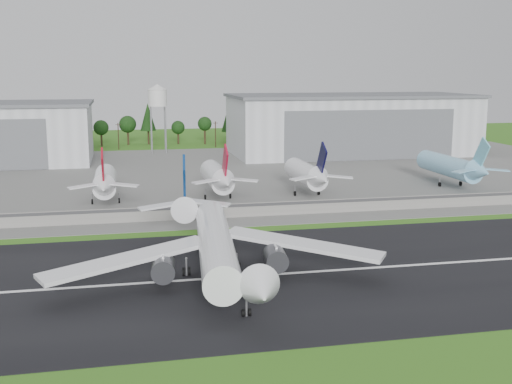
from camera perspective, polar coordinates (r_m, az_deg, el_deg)
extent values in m
plane|color=#296A19|center=(102.20, 0.65, -9.24)|extent=(600.00, 600.00, 0.00)
cube|color=black|center=(111.43, -0.48, -7.49)|extent=(320.00, 60.00, 0.10)
cube|color=white|center=(111.41, -0.48, -7.47)|extent=(220.00, 1.00, 0.02)
cube|color=slate|center=(217.57, -6.26, 1.44)|extent=(320.00, 150.00, 0.10)
cube|color=gray|center=(153.82, -3.82, -1.74)|extent=(240.00, 0.50, 3.50)
cube|color=#38383A|center=(153.27, -3.81, -1.31)|extent=(240.00, 0.12, 0.70)
cube|color=silver|center=(276.92, 8.42, 5.86)|extent=(100.00, 45.00, 24.00)
cube|color=#595B60|center=(276.17, 8.49, 8.47)|extent=(102.00, 47.00, 1.20)
cube|color=#595B60|center=(256.07, 10.17, 4.99)|extent=(70.00, 0.30, 19.68)
cylinder|color=#99999E|center=(277.16, -9.26, 5.43)|extent=(0.50, 0.50, 20.00)
cylinder|color=#99999E|center=(283.47, -8.10, 5.58)|extent=(0.50, 0.50, 20.00)
cylinder|color=silver|center=(279.43, -8.75, 8.26)|extent=(8.00, 8.00, 7.00)
cone|color=silver|center=(279.28, -8.78, 9.22)|extent=(8.40, 8.40, 2.40)
cylinder|color=white|center=(108.67, -3.61, -4.60)|extent=(10.11, 44.36, 5.80)
cone|color=white|center=(85.71, 0.51, -8.83)|extent=(6.36, 6.54, 5.80)
cone|color=white|center=(133.55, -6.38, -1.22)|extent=(6.37, 9.50, 5.51)
cube|color=navy|center=(132.08, -6.38, 0.99)|extent=(1.44, 9.54, 11.13)
cube|color=white|center=(111.50, 4.17, -4.64)|extent=(26.34, 20.08, 2.65)
cylinder|color=#333338|center=(108.72, 1.75, -5.89)|extent=(4.32, 5.85, 3.80)
cube|color=white|center=(134.03, -4.24, -0.97)|extent=(9.53, 6.54, 0.98)
cube|color=white|center=(104.51, -11.38, -5.88)|extent=(27.97, 15.73, 2.65)
cylinder|color=#333338|center=(104.23, -8.23, -6.74)|extent=(4.32, 5.85, 3.80)
cube|color=white|center=(132.14, -8.46, -1.22)|extent=(9.48, 5.05, 0.98)
cube|color=#99999E|center=(106.25, -3.05, -7.49)|extent=(12.91, 30.84, 3.20)
cylinder|color=black|center=(112.06, -6.20, -7.02)|extent=(0.55, 1.53, 1.50)
cylinder|color=white|center=(176.19, -13.27, 0.98)|extent=(5.87, 24.00, 5.87)
cone|color=white|center=(160.75, -13.39, 0.41)|extent=(5.58, 7.00, 5.58)
cube|color=maroon|center=(160.48, -13.46, 2.13)|extent=(0.45, 8.59, 10.02)
cylinder|color=#99999E|center=(175.14, -14.36, -0.61)|extent=(0.32, 0.32, 3.00)
cylinder|color=#99999E|center=(174.95, -12.08, -0.52)|extent=(0.32, 0.32, 3.00)
cylinder|color=black|center=(175.27, -14.35, -0.83)|extent=(0.40, 1.40, 1.40)
cylinder|color=white|center=(177.96, -3.53, 1.39)|extent=(6.20, 24.00, 6.20)
cone|color=white|center=(162.68, -2.73, 0.87)|extent=(5.89, 7.00, 5.89)
cube|color=maroon|center=(162.42, -2.77, 2.57)|extent=(0.45, 8.59, 10.02)
cylinder|color=#99999E|center=(176.34, -4.54, -0.23)|extent=(0.32, 0.32, 3.00)
cylinder|color=#99999E|center=(177.35, -2.30, -0.14)|extent=(0.32, 0.32, 3.00)
cylinder|color=black|center=(176.47, -4.54, -0.45)|extent=(0.40, 1.40, 1.40)
cylinder|color=white|center=(183.38, 4.39, 1.65)|extent=(6.12, 24.00, 6.12)
cone|color=white|center=(168.60, 5.87, 1.17)|extent=(5.82, 7.00, 5.82)
cube|color=black|center=(168.35, 5.85, 2.81)|extent=(0.45, 8.59, 10.02)
cylinder|color=#99999E|center=(181.32, 3.48, 0.09)|extent=(0.32, 0.32, 3.00)
cylinder|color=#99999E|center=(183.28, 5.59, 0.17)|extent=(0.32, 0.32, 3.00)
cylinder|color=black|center=(181.45, 3.48, -0.13)|extent=(0.40, 1.40, 1.40)
cylinder|color=#89CAED|center=(205.99, 16.69, 2.24)|extent=(6.27, 30.00, 6.27)
cone|color=#89CAED|center=(190.01, 19.36, 1.71)|extent=(5.95, 7.00, 5.95)
cube|color=#6DC6DF|center=(189.79, 19.37, 3.17)|extent=(0.45, 8.59, 10.02)
cylinder|color=#99999E|center=(203.30, 16.02, 0.85)|extent=(0.32, 0.32, 3.00)
cylinder|color=#99999E|center=(206.66, 17.74, 0.91)|extent=(0.32, 0.32, 3.00)
cylinder|color=black|center=(203.42, 16.01, 0.66)|extent=(0.40, 1.40, 1.40)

